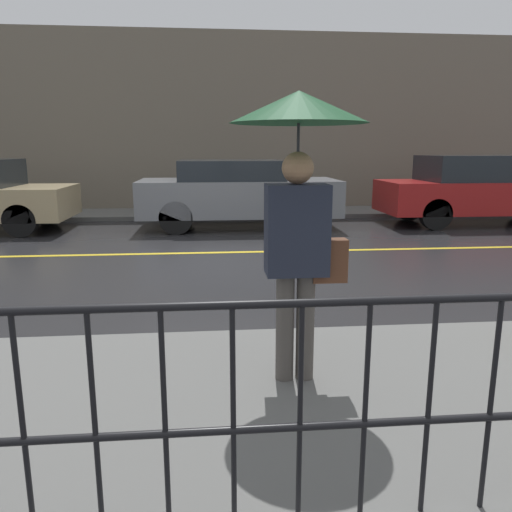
% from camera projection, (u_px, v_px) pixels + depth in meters
% --- Properties ---
extents(ground_plane, '(80.00, 80.00, 0.00)m').
position_uv_depth(ground_plane, '(207.00, 253.00, 8.46)').
color(ground_plane, '#262628').
extents(sidewalk_near, '(28.00, 2.65, 0.10)m').
position_uv_depth(sidewalk_near, '(204.00, 411.00, 3.26)').
color(sidewalk_near, '#60605E').
rests_on(sidewalk_near, ground_plane).
extents(sidewalk_far, '(28.00, 1.83, 0.10)m').
position_uv_depth(sidewalk_far, '(207.00, 213.00, 13.23)').
color(sidewalk_far, '#60605E').
rests_on(sidewalk_far, ground_plane).
extents(lane_marking, '(25.20, 0.12, 0.01)m').
position_uv_depth(lane_marking, '(207.00, 253.00, 8.46)').
color(lane_marking, gold).
rests_on(lane_marking, ground_plane).
extents(building_storefront, '(28.00, 0.30, 4.83)m').
position_uv_depth(building_storefront, '(205.00, 123.00, 13.77)').
color(building_storefront, '#706656').
rests_on(building_storefront, ground_plane).
extents(railing_foreground, '(12.00, 0.04, 1.03)m').
position_uv_depth(railing_foreground, '(199.00, 393.00, 2.07)').
color(railing_foreground, black).
rests_on(railing_foreground, sidewalk_near).
extents(pedestrian, '(0.91, 0.91, 1.99)m').
position_uv_depth(pedestrian, '(299.00, 166.00, 3.30)').
color(pedestrian, '#4C4742').
rests_on(pedestrian, sidewalk_near).
extents(car_grey, '(4.34, 1.82, 1.49)m').
position_uv_depth(car_grey, '(237.00, 193.00, 11.03)').
color(car_grey, slate).
rests_on(car_grey, ground_plane).
extents(car_red, '(4.74, 1.70, 1.58)m').
position_uv_depth(car_red, '(482.00, 190.00, 11.55)').
color(car_red, maroon).
rests_on(car_red, ground_plane).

